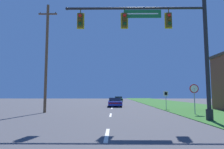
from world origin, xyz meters
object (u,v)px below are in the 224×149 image
(far_car, at_px, (118,99))
(route_sign_post, at_px, (166,96))
(utility_pole_near, at_px, (46,56))
(stop_sign, at_px, (194,92))
(car_ahead, at_px, (115,102))
(signal_mast, at_px, (167,40))

(far_car, height_order, route_sign_post, route_sign_post)
(route_sign_post, bearing_deg, utility_pole_near, -161.65)
(stop_sign, bearing_deg, car_ahead, 121.45)
(far_car, height_order, stop_sign, stop_sign)
(stop_sign, relative_size, utility_pole_near, 0.24)
(stop_sign, height_order, route_sign_post, stop_sign)
(far_car, xyz_separation_m, route_sign_post, (4.88, -23.25, 0.92))
(signal_mast, distance_m, route_sign_post, 10.63)
(signal_mast, bearing_deg, car_ahead, 103.14)
(signal_mast, relative_size, car_ahead, 2.09)
(far_car, distance_m, stop_sign, 29.56)
(stop_sign, relative_size, route_sign_post, 1.23)
(route_sign_post, bearing_deg, car_ahead, 137.77)
(far_car, xyz_separation_m, utility_pole_near, (-7.40, -27.32, 4.74))
(route_sign_post, bearing_deg, far_car, 101.86)
(signal_mast, xyz_separation_m, car_ahead, (-3.48, 14.92, -4.65))
(stop_sign, bearing_deg, far_car, 101.34)
(stop_sign, distance_m, route_sign_post, 5.79)
(signal_mast, xyz_separation_m, far_car, (-2.59, 32.93, -4.65))
(car_ahead, bearing_deg, route_sign_post, -42.23)
(utility_pole_near, bearing_deg, signal_mast, -29.31)
(car_ahead, height_order, utility_pole_near, utility_pole_near)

